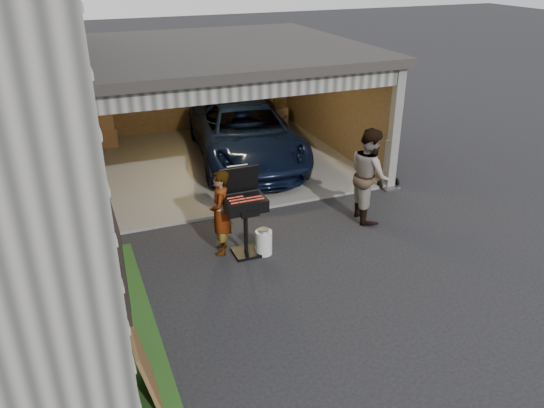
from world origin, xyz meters
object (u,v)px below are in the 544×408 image
Objects in this scene: hand_truck at (390,179)px; plywood_panel at (145,367)px; woman at (220,213)px; propane_tank at (264,242)px; man at (369,175)px; bbq_grill at (244,206)px; minivan at (246,136)px.

plywood_panel is at bearing -143.56° from hand_truck.
propane_tank is at bearing 81.92° from woman.
woman reaches higher than propane_tank.
woman is 3.11m from man.
woman reaches higher than hand_truck.
bbq_grill is 3.50× the size of propane_tank.
man reaches higher than hand_truck.
man is 2.76m from bbq_grill.
woman is at bearing 150.59° from bbq_grill.
hand_truck is at bearing 34.78° from plywood_panel.
hand_truck is at bearing -38.08° from man.
bbq_grill is at bearing 51.84° from plywood_panel.
bbq_grill reaches higher than minivan.
propane_tank is 3.68m from plywood_panel.
bbq_grill reaches higher than propane_tank.
woman is at bearing 152.64° from propane_tank.
hand_truck is (6.20, 4.31, -0.30)m from plywood_panel.
hand_truck is (2.48, -2.74, -0.49)m from minivan.
bbq_grill is 4.31m from hand_truck.
minivan is at bearing 174.24° from woman.
man is 1.20× the size of bbq_grill.
minivan is 2.75× the size of man.
minivan is at bearing 29.10° from man.
bbq_grill is 1.35× the size of hand_truck.
woman is at bearing 58.71° from plywood_panel.
bbq_grill is 0.78m from propane_tank.
plywood_panel is (-3.72, -7.05, -0.19)m from minivan.
propane_tank is at bearing -24.67° from bbq_grill.
bbq_grill reaches higher than hand_truck.
minivan is 4.44m from woman.
man is 2.59m from propane_tank.
propane_tank is at bearing -154.58° from hand_truck.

